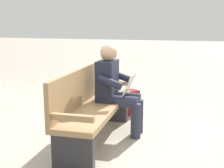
% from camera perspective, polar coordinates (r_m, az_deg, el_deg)
% --- Properties ---
extents(ground_plane, '(40.00, 40.00, 0.00)m').
position_cam_1_polar(ground_plane, '(3.88, -2.81, -10.51)').
color(ground_plane, '#A89E8E').
extents(bench_near, '(1.81, 0.53, 0.90)m').
position_cam_1_polar(bench_near, '(3.75, -3.92, -3.90)').
color(bench_near, '#9E7A51').
rests_on(bench_near, ground).
extents(person_seated, '(0.58, 0.58, 1.18)m').
position_cam_1_polar(person_seated, '(3.94, 0.70, -0.57)').
color(person_seated, '#1E2338').
rests_on(person_seated, ground).
extents(backpack, '(0.38, 0.36, 0.39)m').
position_cam_1_polar(backpack, '(4.86, 2.89, -3.51)').
color(backpack, maroon).
rests_on(backpack, ground).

